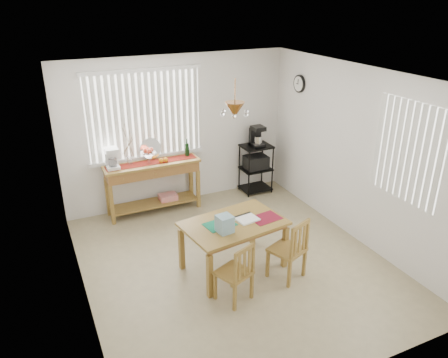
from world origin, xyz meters
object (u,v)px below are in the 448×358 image
dining_table (234,228)px  chair_left (236,273)px  cart_items (256,136)px  chair_right (289,250)px  wire_cart (256,164)px  sideboard (153,175)px

dining_table → chair_left: chair_left is taller
cart_items → dining_table: cart_items is taller
cart_items → chair_right: bearing=-109.5°
wire_cart → chair_left: 3.25m
chair_right → cart_items: bearing=70.5°
dining_table → chair_right: size_ratio=1.63×
cart_items → chair_left: bearing=-122.8°
dining_table → cart_items: bearing=54.7°
sideboard → cart_items: cart_items is taller
dining_table → wire_cart: bearing=54.6°
sideboard → wire_cart: size_ratio=1.75×
cart_items → dining_table: bearing=-125.3°
wire_cart → cart_items: 0.54m
cart_items → dining_table: 2.61m
wire_cart → dining_table: wire_cart is taller
sideboard → wire_cart: 1.98m
chair_left → cart_items: bearing=57.2°
sideboard → chair_right: size_ratio=1.83×
cart_items → chair_left: (-1.77, -2.74, -0.69)m
sideboard → cart_items: bearing=-0.0°
sideboard → chair_left: size_ratio=1.99×
dining_table → chair_right: (0.56, -0.52, -0.20)m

